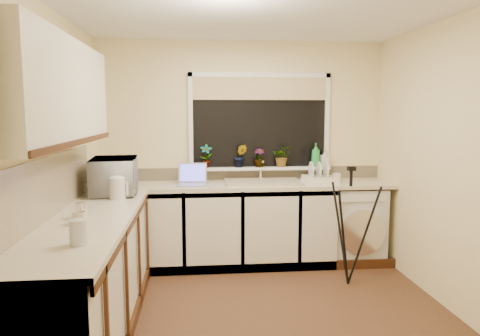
# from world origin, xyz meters

# --- Properties ---
(floor) EXTENTS (3.20, 3.20, 0.00)m
(floor) POSITION_xyz_m (0.00, 0.00, 0.00)
(floor) COLOR brown
(floor) RESTS_ON ground
(ceiling) EXTENTS (3.20, 3.20, 0.00)m
(ceiling) POSITION_xyz_m (0.00, 0.00, 2.45)
(ceiling) COLOR white
(ceiling) RESTS_ON ground
(wall_back) EXTENTS (3.20, 0.00, 3.20)m
(wall_back) POSITION_xyz_m (0.00, 1.50, 1.23)
(wall_back) COLOR beige
(wall_back) RESTS_ON ground
(wall_front) EXTENTS (3.20, 0.00, 3.20)m
(wall_front) POSITION_xyz_m (0.00, -1.50, 1.23)
(wall_front) COLOR beige
(wall_front) RESTS_ON ground
(wall_left) EXTENTS (0.00, 3.00, 3.00)m
(wall_left) POSITION_xyz_m (-1.60, 0.00, 1.23)
(wall_left) COLOR beige
(wall_left) RESTS_ON ground
(wall_right) EXTENTS (0.00, 3.00, 3.00)m
(wall_right) POSITION_xyz_m (1.60, 0.00, 1.23)
(wall_right) COLOR beige
(wall_right) RESTS_ON ground
(base_cabinet_back) EXTENTS (2.55, 0.60, 0.86)m
(base_cabinet_back) POSITION_xyz_m (-0.33, 1.20, 0.43)
(base_cabinet_back) COLOR silver
(base_cabinet_back) RESTS_ON floor
(base_cabinet_left) EXTENTS (0.54, 2.40, 0.86)m
(base_cabinet_left) POSITION_xyz_m (-1.30, -0.30, 0.43)
(base_cabinet_left) COLOR silver
(base_cabinet_left) RESTS_ON floor
(worktop_back) EXTENTS (3.20, 0.60, 0.04)m
(worktop_back) POSITION_xyz_m (0.00, 1.20, 0.88)
(worktop_back) COLOR beige
(worktop_back) RESTS_ON base_cabinet_back
(worktop_left) EXTENTS (0.60, 2.40, 0.04)m
(worktop_left) POSITION_xyz_m (-1.30, -0.30, 0.88)
(worktop_left) COLOR beige
(worktop_left) RESTS_ON base_cabinet_left
(upper_cabinet) EXTENTS (0.28, 1.90, 0.70)m
(upper_cabinet) POSITION_xyz_m (-1.44, -0.45, 1.80)
(upper_cabinet) COLOR silver
(upper_cabinet) RESTS_ON wall_left
(splashback_left) EXTENTS (0.02, 2.40, 0.45)m
(splashback_left) POSITION_xyz_m (-1.59, -0.30, 1.12)
(splashback_left) COLOR beige
(splashback_left) RESTS_ON wall_left
(splashback_back) EXTENTS (3.20, 0.02, 0.14)m
(splashback_back) POSITION_xyz_m (0.00, 1.49, 0.97)
(splashback_back) COLOR beige
(splashback_back) RESTS_ON wall_back
(window_glass) EXTENTS (1.50, 0.02, 1.00)m
(window_glass) POSITION_xyz_m (0.20, 1.49, 1.55)
(window_glass) COLOR black
(window_glass) RESTS_ON wall_back
(window_blind) EXTENTS (1.50, 0.02, 0.25)m
(window_blind) POSITION_xyz_m (0.20, 1.46, 1.92)
(window_blind) COLOR tan
(window_blind) RESTS_ON wall_back
(windowsill) EXTENTS (1.60, 0.14, 0.03)m
(windowsill) POSITION_xyz_m (0.20, 1.43, 1.04)
(windowsill) COLOR white
(windowsill) RESTS_ON wall_back
(sink) EXTENTS (0.82, 0.46, 0.03)m
(sink) POSITION_xyz_m (0.20, 1.20, 0.91)
(sink) COLOR tan
(sink) RESTS_ON worktop_back
(faucet) EXTENTS (0.03, 0.03, 0.24)m
(faucet) POSITION_xyz_m (0.20, 1.38, 1.02)
(faucet) COLOR silver
(faucet) RESTS_ON worktop_back
(washing_machine) EXTENTS (0.61, 0.59, 0.84)m
(washing_machine) POSITION_xyz_m (1.23, 1.22, 0.42)
(washing_machine) COLOR silver
(washing_machine) RESTS_ON floor
(laptop) EXTENTS (0.32, 0.30, 0.22)m
(laptop) POSITION_xyz_m (-0.56, 1.16, 0.96)
(laptop) COLOR #9B9CA3
(laptop) RESTS_ON worktop_back
(kettle) EXTENTS (0.14, 0.14, 0.19)m
(kettle) POSITION_xyz_m (-1.22, 0.44, 0.99)
(kettle) COLOR silver
(kettle) RESTS_ON worktop_left
(dish_rack) EXTENTS (0.48, 0.41, 0.06)m
(dish_rack) POSITION_xyz_m (0.84, 1.20, 0.93)
(dish_rack) COLOR beige
(dish_rack) RESTS_ON worktop_back
(tripod) EXTENTS (0.67, 0.67, 1.16)m
(tripod) POSITION_xyz_m (0.94, 0.52, 0.58)
(tripod) COLOR black
(tripod) RESTS_ON floor
(glass_jug) EXTENTS (0.10, 0.10, 0.15)m
(glass_jug) POSITION_xyz_m (-1.20, -0.95, 0.97)
(glass_jug) COLOR silver
(glass_jug) RESTS_ON worktop_left
(steel_jar) EXTENTS (0.08, 0.08, 0.12)m
(steel_jar) POSITION_xyz_m (-1.35, -0.28, 0.96)
(steel_jar) COLOR white
(steel_jar) RESTS_ON worktop_left
(microwave) EXTENTS (0.46, 0.64, 0.34)m
(microwave) POSITION_xyz_m (-1.29, 0.73, 1.07)
(microwave) COLOR silver
(microwave) RESTS_ON worktop_left
(plant_a) EXTENTS (0.14, 0.10, 0.26)m
(plant_a) POSITION_xyz_m (-0.41, 1.43, 1.18)
(plant_a) COLOR #999999
(plant_a) RESTS_ON windowsill
(plant_b) EXTENTS (0.16, 0.13, 0.26)m
(plant_b) POSITION_xyz_m (-0.03, 1.40, 1.18)
(plant_b) COLOR #999999
(plant_b) RESTS_ON windowsill
(plant_c) EXTENTS (0.13, 0.13, 0.21)m
(plant_c) POSITION_xyz_m (0.19, 1.40, 1.15)
(plant_c) COLOR #999999
(plant_c) RESTS_ON windowsill
(plant_d) EXTENTS (0.24, 0.21, 0.23)m
(plant_d) POSITION_xyz_m (0.45, 1.41, 1.17)
(plant_d) COLOR #999999
(plant_d) RESTS_ON windowsill
(soap_bottle_green) EXTENTS (0.14, 0.14, 0.26)m
(soap_bottle_green) POSITION_xyz_m (0.83, 1.41, 1.18)
(soap_bottle_green) COLOR green
(soap_bottle_green) RESTS_ON windowsill
(soap_bottle_clear) EXTENTS (0.09, 0.09, 0.19)m
(soap_bottle_clear) POSITION_xyz_m (0.94, 1.39, 1.15)
(soap_bottle_clear) COLOR #999999
(soap_bottle_clear) RESTS_ON windowsill
(cup_back) EXTENTS (0.14, 0.14, 0.09)m
(cup_back) POSITION_xyz_m (1.05, 1.30, 0.94)
(cup_back) COLOR silver
(cup_back) RESTS_ON worktop_back
(cup_left) EXTENTS (0.10, 0.10, 0.09)m
(cup_left) POSITION_xyz_m (-1.32, -0.45, 0.94)
(cup_left) COLOR beige
(cup_left) RESTS_ON worktop_left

